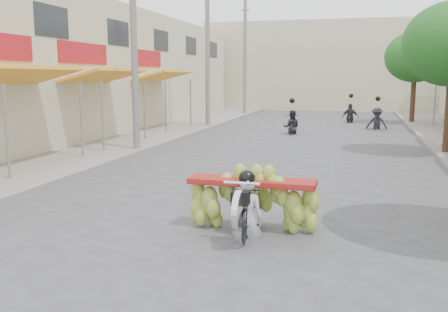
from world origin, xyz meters
The scene contains 11 objects.
sidewalk_left centered at (-7.00, 15.00, 0.06)m, with size 4.00×60.00×0.12m, color gray.
shophouse_row_left centered at (-11.98, 13.98, 3.00)m, with size 9.77×40.00×6.00m.
far_building centered at (0.00, 38.00, 3.50)m, with size 20.00×6.00×7.00m, color beige.
utility_pole_mid centered at (-5.40, 12.00, 4.03)m, with size 0.60×0.24×8.00m.
utility_pole_far centered at (-5.40, 21.00, 4.03)m, with size 0.60×0.24×8.00m.
utility_pole_back centered at (-5.40, 30.00, 4.03)m, with size 0.60×0.24×8.00m.
street_tree_far centered at (5.40, 26.00, 3.78)m, with size 3.40×3.40×5.25m.
banana_motorbike centered at (0.59, 3.67, 0.66)m, with size 2.26×1.82×1.93m.
bg_motorbike_a centered at (-0.65, 19.06, 0.76)m, with size 0.83×1.57×1.95m.
bg_motorbike_b centered at (3.34, 22.22, 0.83)m, with size 1.12×1.91×1.95m.
bg_motorbike_c centered at (1.96, 25.72, 0.84)m, with size 1.02×1.45×1.95m.
Camera 1 is at (2.35, -4.61, 2.74)m, focal length 40.00 mm.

